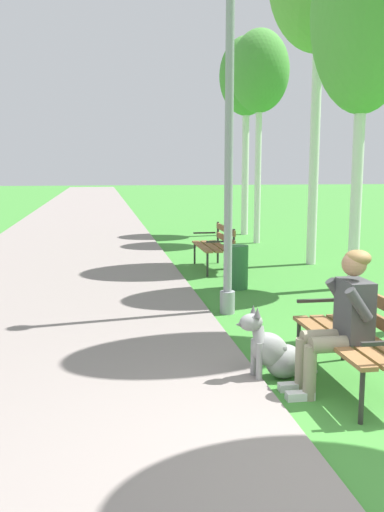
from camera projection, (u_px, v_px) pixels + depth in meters
ground_plane at (376, 473)px, 3.59m from camera, size 120.00×120.00×0.00m
paved_path at (84, 209)px, 26.60m from camera, size 4.28×60.00×0.04m
park_bench_near at (359, 331)px, 4.92m from camera, size 0.55×1.50×0.85m
park_bench_mid at (216, 243)px, 10.70m from camera, size 0.55×1.50×0.85m
person_seated_on_near_bench at (342, 316)px, 4.78m from camera, size 0.74×0.49×1.25m
dog_grey at (274, 352)px, 5.15m from camera, size 0.83×0.33×0.71m
lamp_post_near at (229, 134)px, 7.17m from camera, size 0.24×0.24×4.55m
birch_tree_third at (364, 16)px, 8.45m from camera, size 1.63×1.49×5.71m
birch_tree_fifth at (260, 73)px, 13.93m from camera, size 1.47×1.49×5.32m
birch_tree_sixth at (247, 79)px, 15.78m from camera, size 1.54×1.48×5.57m
litter_bin at (237, 267)px, 9.03m from camera, size 0.36×0.36×0.70m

